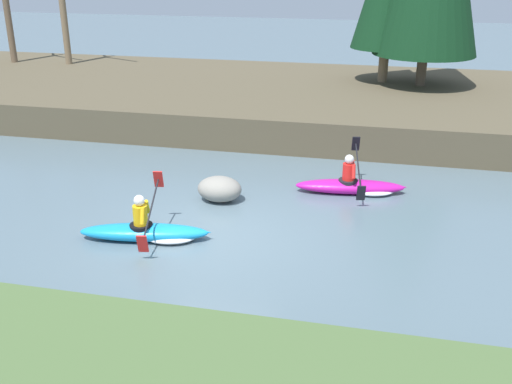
# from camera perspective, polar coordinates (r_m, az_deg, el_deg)

# --- Properties ---
(ground_plane) EXTENTS (90.00, 90.00, 0.00)m
(ground_plane) POSITION_cam_1_polar(r_m,az_deg,el_deg) (12.71, -4.28, -4.39)
(ground_plane) COLOR slate
(riverbank_far) EXTENTS (44.00, 9.98, 1.05)m
(riverbank_far) POSITION_cam_1_polar(r_m,az_deg,el_deg) (22.46, 3.74, 8.73)
(riverbank_far) COLOR brown
(riverbank_far) RESTS_ON ground
(kayaker_lead) EXTENTS (2.80, 2.07, 1.20)m
(kayaker_lead) POSITION_cam_1_polar(r_m,az_deg,el_deg) (15.13, 9.36, 0.61)
(kayaker_lead) COLOR #C61999
(kayaker_lead) RESTS_ON ground
(kayaker_middle) EXTENTS (2.79, 2.06, 1.20)m
(kayaker_middle) POSITION_cam_1_polar(r_m,az_deg,el_deg) (12.72, -10.11, -3.69)
(kayaker_middle) COLOR #1993D6
(kayaker_middle) RESTS_ON ground
(boulder_midstream) EXTENTS (1.08, 0.84, 0.61)m
(boulder_midstream) POSITION_cam_1_polar(r_m,az_deg,el_deg) (14.46, -3.49, 0.29)
(boulder_midstream) COLOR gray
(boulder_midstream) RESTS_ON ground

